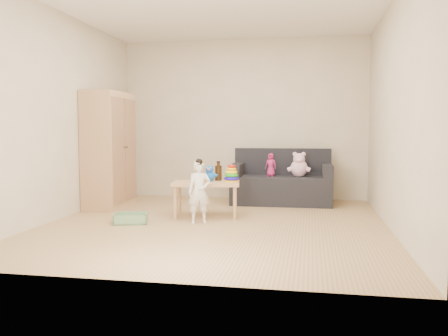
% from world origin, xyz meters
% --- Properties ---
extents(room, '(4.50, 4.50, 4.50)m').
position_xyz_m(room, '(0.00, 0.00, 1.30)').
color(room, tan).
rests_on(room, ground).
extents(wardrobe, '(0.46, 0.92, 1.66)m').
position_xyz_m(wardrobe, '(-1.76, 0.92, 0.83)').
color(wardrobe, tan).
rests_on(wardrobe, ground).
extents(sofa, '(1.51, 0.77, 0.42)m').
position_xyz_m(sofa, '(0.67, 1.71, 0.21)').
color(sofa, black).
rests_on(sofa, ground).
extents(play_table, '(0.93, 0.66, 0.45)m').
position_xyz_m(play_table, '(-0.22, 0.44, 0.23)').
color(play_table, tan).
rests_on(play_table, ground).
extents(storage_bin, '(0.46, 0.39, 0.12)m').
position_xyz_m(storage_bin, '(-1.02, -0.16, 0.06)').
color(storage_bin, gray).
rests_on(storage_bin, ground).
extents(toddler, '(0.32, 0.26, 0.74)m').
position_xyz_m(toddler, '(-0.21, 0.01, 0.37)').
color(toddler, white).
rests_on(toddler, ground).
extents(pink_bear, '(0.30, 0.26, 0.31)m').
position_xyz_m(pink_bear, '(0.93, 1.70, 0.58)').
color(pink_bear, '#FFBBDA').
rests_on(pink_bear, sofa).
extents(doll, '(0.20, 0.15, 0.34)m').
position_xyz_m(doll, '(0.51, 1.65, 0.59)').
color(doll, '#BC236B').
rests_on(doll, sofa).
extents(ring_stacker, '(0.20, 0.20, 0.22)m').
position_xyz_m(ring_stacker, '(0.10, 0.53, 0.54)').
color(ring_stacker, yellow).
rests_on(ring_stacker, play_table).
extents(brown_bottle, '(0.09, 0.09, 0.26)m').
position_xyz_m(brown_bottle, '(-0.10, 0.65, 0.56)').
color(brown_bottle, black).
rests_on(brown_bottle, play_table).
extents(blue_plush, '(0.19, 0.16, 0.21)m').
position_xyz_m(blue_plush, '(-0.20, 0.55, 0.56)').
color(blue_plush, blue).
rests_on(blue_plush, play_table).
extents(wooden_figure, '(0.05, 0.04, 0.12)m').
position_xyz_m(wooden_figure, '(-0.31, 0.41, 0.51)').
color(wooden_figure, brown).
rests_on(wooden_figure, play_table).
extents(yellow_book, '(0.23, 0.23, 0.01)m').
position_xyz_m(yellow_book, '(-0.31, 0.56, 0.46)').
color(yellow_book, yellow).
rests_on(yellow_book, play_table).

